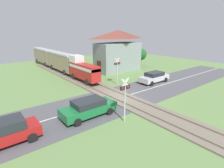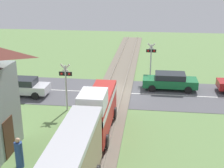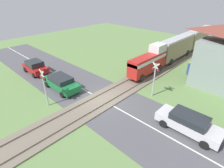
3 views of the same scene
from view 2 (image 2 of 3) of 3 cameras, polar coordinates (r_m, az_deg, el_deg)
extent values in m
plane|color=#66894C|center=(25.45, 0.36, -1.62)|extent=(60.00, 60.00, 0.00)
cube|color=#515156|center=(25.45, 0.36, -1.60)|extent=(48.00, 6.40, 0.02)
cube|color=silver|center=(25.44, 0.36, -1.58)|extent=(48.00, 0.12, 0.00)
cube|color=#756B5B|center=(25.43, 0.36, -1.50)|extent=(2.80, 48.00, 0.12)
cube|color=slate|center=(25.32, 1.98, -1.31)|extent=(0.10, 48.00, 0.12)
cube|color=slate|center=(25.48, -1.24, -1.17)|extent=(0.10, 48.00, 0.12)
cube|color=red|center=(18.32, -2.33, -4.86)|extent=(1.35, 5.79, 1.90)
cube|color=silver|center=(18.11, -2.35, -3.35)|extent=(1.37, 5.79, 0.36)
cube|color=silver|center=(15.99, -3.56, -3.12)|extent=(1.35, 1.85, 0.90)
cylinder|color=black|center=(20.29, 0.59, -5.32)|extent=(0.14, 0.76, 0.76)
cylinder|color=black|center=(20.49, -3.43, -5.10)|extent=(0.14, 0.76, 0.76)
cylinder|color=black|center=(17.01, -0.90, -10.44)|extent=(0.14, 0.76, 0.76)
cylinder|color=black|center=(17.25, -5.71, -10.09)|extent=(0.14, 0.76, 0.76)
cube|color=#BCBCC1|center=(11.21, -8.81, -12.71)|extent=(1.41, 8.17, 0.24)
cube|color=#197038|center=(26.49, 10.51, 0.32)|extent=(4.47, 1.73, 0.65)
cube|color=#23282D|center=(26.32, 10.58, 1.47)|extent=(2.46, 1.59, 0.46)
cylinder|color=black|center=(25.72, 7.33, -0.84)|extent=(0.60, 0.18, 0.60)
cylinder|color=black|center=(27.36, 7.35, 0.38)|extent=(0.60, 0.18, 0.60)
cylinder|color=black|center=(25.91, 13.77, -1.10)|extent=(0.60, 0.18, 0.60)
cylinder|color=black|center=(27.54, 13.40, 0.13)|extent=(0.60, 0.18, 0.60)
cube|color=silver|center=(25.80, -16.30, -0.68)|extent=(4.44, 1.62, 0.63)
cube|color=#23282D|center=(25.62, -16.42, 0.49)|extent=(2.44, 1.49, 0.49)
cylinder|color=black|center=(26.08, -12.64, -0.88)|extent=(0.60, 0.18, 0.60)
cylinder|color=black|center=(24.67, -13.88, -2.15)|extent=(0.60, 0.18, 0.60)
cylinder|color=black|center=(27.18, -18.38, -0.59)|extent=(0.60, 0.18, 0.60)
cylinder|color=black|center=(25.82, -19.87, -1.79)|extent=(0.60, 0.18, 0.60)
cylinder|color=black|center=(28.01, 19.65, -0.16)|extent=(0.60, 0.18, 0.60)
cylinder|color=#B7B7B7|center=(28.45, 7.09, 3.97)|extent=(0.12, 0.12, 3.30)
cube|color=black|center=(28.20, 7.18, 6.04)|extent=(0.90, 0.08, 0.28)
sphere|color=red|center=(28.20, 7.73, 6.02)|extent=(0.18, 0.18, 0.18)
sphere|color=red|center=(28.20, 6.63, 6.06)|extent=(0.18, 0.18, 0.18)
cube|color=silver|center=(28.12, 7.21, 6.72)|extent=(0.72, 0.04, 0.72)
cube|color=silver|center=(28.12, 7.21, 6.72)|extent=(0.72, 0.04, 0.72)
cylinder|color=#B7B7B7|center=(21.87, -8.37, -0.77)|extent=(0.12, 0.12, 3.30)
cube|color=black|center=(21.53, -8.50, 1.87)|extent=(0.90, 0.08, 0.28)
sphere|color=red|center=(21.61, -9.19, 1.90)|extent=(0.18, 0.18, 0.18)
sphere|color=red|center=(21.46, -7.81, 1.85)|extent=(0.18, 0.18, 0.18)
cube|color=silver|center=(21.44, -8.55, 2.75)|extent=(0.72, 0.04, 0.72)
cube|color=silver|center=(21.44, -8.55, 2.75)|extent=(0.72, 0.04, 0.72)
cube|color=#472D1E|center=(17.37, -18.31, -9.22)|extent=(0.06, 1.10, 2.10)
cylinder|color=#2D4C8E|center=(16.40, -16.63, -12.29)|extent=(0.40, 0.40, 1.36)
sphere|color=tan|center=(16.01, -16.90, -9.82)|extent=(0.25, 0.25, 0.25)
camera|label=1|loc=(37.17, 20.56, 14.19)|focal=28.00mm
camera|label=3|loc=(35.18, -14.81, 18.52)|focal=28.00mm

